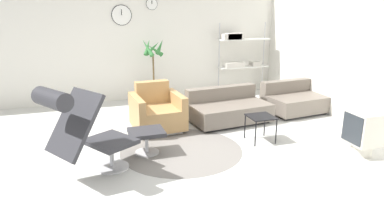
{
  "coord_description": "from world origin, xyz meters",
  "views": [
    {
      "loc": [
        -1.28,
        -4.99,
        2.08
      ],
      "look_at": [
        0.34,
        0.03,
        0.55
      ],
      "focal_mm": 32.0,
      "sensor_mm": 36.0,
      "label": 1
    }
  ],
  "objects_px": {
    "couch_low": "(228,110)",
    "shelf_unit": "(238,49)",
    "armchair_red": "(157,113)",
    "potted_plant": "(154,79)",
    "couch_second": "(294,101)",
    "crt_television": "(363,131)",
    "ottoman": "(146,136)",
    "side_table": "(261,119)",
    "lounge_chair": "(81,124)"
  },
  "relations": [
    {
      "from": "lounge_chair",
      "to": "ottoman",
      "type": "bearing_deg",
      "value": 90.0
    },
    {
      "from": "couch_low",
      "to": "potted_plant",
      "type": "bearing_deg",
      "value": -65.06
    },
    {
      "from": "armchair_red",
      "to": "crt_television",
      "type": "bearing_deg",
      "value": 139.08
    },
    {
      "from": "potted_plant",
      "to": "shelf_unit",
      "type": "bearing_deg",
      "value": 3.78
    },
    {
      "from": "lounge_chair",
      "to": "crt_television",
      "type": "relative_size",
      "value": 1.89
    },
    {
      "from": "couch_low",
      "to": "shelf_unit",
      "type": "height_order",
      "value": "shelf_unit"
    },
    {
      "from": "ottoman",
      "to": "armchair_red",
      "type": "xyz_separation_m",
      "value": [
        0.37,
        0.97,
        0.03
      ]
    },
    {
      "from": "couch_low",
      "to": "crt_television",
      "type": "relative_size",
      "value": 2.35
    },
    {
      "from": "crt_television",
      "to": "armchair_red",
      "type": "bearing_deg",
      "value": 54.74
    },
    {
      "from": "couch_second",
      "to": "side_table",
      "type": "xyz_separation_m",
      "value": [
        -1.44,
        -1.22,
        0.14
      ]
    },
    {
      "from": "lounge_chair",
      "to": "potted_plant",
      "type": "relative_size",
      "value": 0.85
    },
    {
      "from": "armchair_red",
      "to": "potted_plant",
      "type": "relative_size",
      "value": 0.62
    },
    {
      "from": "ottoman",
      "to": "couch_low",
      "type": "height_order",
      "value": "couch_low"
    },
    {
      "from": "armchair_red",
      "to": "side_table",
      "type": "bearing_deg",
      "value": 140.38
    },
    {
      "from": "lounge_chair",
      "to": "side_table",
      "type": "bearing_deg",
      "value": 67.65
    },
    {
      "from": "side_table",
      "to": "shelf_unit",
      "type": "distance_m",
      "value": 3.2
    },
    {
      "from": "couch_low",
      "to": "crt_television",
      "type": "distance_m",
      "value": 2.37
    },
    {
      "from": "crt_television",
      "to": "shelf_unit",
      "type": "relative_size",
      "value": 0.38
    },
    {
      "from": "shelf_unit",
      "to": "armchair_red",
      "type": "bearing_deg",
      "value": -141.96
    },
    {
      "from": "armchair_red",
      "to": "couch_second",
      "type": "height_order",
      "value": "armchair_red"
    },
    {
      "from": "ottoman",
      "to": "potted_plant",
      "type": "distance_m",
      "value": 2.83
    },
    {
      "from": "lounge_chair",
      "to": "shelf_unit",
      "type": "xyz_separation_m",
      "value": [
        3.69,
        3.43,
        0.38
      ]
    },
    {
      "from": "couch_low",
      "to": "shelf_unit",
      "type": "bearing_deg",
      "value": -125.61
    },
    {
      "from": "potted_plant",
      "to": "ottoman",
      "type": "bearing_deg",
      "value": -104.14
    },
    {
      "from": "lounge_chair",
      "to": "couch_second",
      "type": "xyz_separation_m",
      "value": [
        4.16,
        1.69,
        -0.5
      ]
    },
    {
      "from": "armchair_red",
      "to": "potted_plant",
      "type": "bearing_deg",
      "value": -104.02
    },
    {
      "from": "couch_second",
      "to": "ottoman",
      "type": "bearing_deg",
      "value": 12.98
    },
    {
      "from": "potted_plant",
      "to": "shelf_unit",
      "type": "height_order",
      "value": "shelf_unit"
    },
    {
      "from": "couch_low",
      "to": "armchair_red",
      "type": "bearing_deg",
      "value": -5.24
    },
    {
      "from": "crt_television",
      "to": "shelf_unit",
      "type": "height_order",
      "value": "shelf_unit"
    },
    {
      "from": "couch_low",
      "to": "crt_television",
      "type": "height_order",
      "value": "crt_television"
    },
    {
      "from": "lounge_chair",
      "to": "couch_second",
      "type": "bearing_deg",
      "value": 79.92
    },
    {
      "from": "couch_low",
      "to": "couch_second",
      "type": "bearing_deg",
      "value": 179.14
    },
    {
      "from": "lounge_chair",
      "to": "crt_television",
      "type": "xyz_separation_m",
      "value": [
        3.87,
        -0.45,
        -0.37
      ]
    },
    {
      "from": "armchair_red",
      "to": "side_table",
      "type": "height_order",
      "value": "armchair_red"
    },
    {
      "from": "couch_second",
      "to": "crt_television",
      "type": "distance_m",
      "value": 2.17
    },
    {
      "from": "crt_television",
      "to": "couch_low",
      "type": "bearing_deg",
      "value": 33.77
    },
    {
      "from": "lounge_chair",
      "to": "armchair_red",
      "type": "distance_m",
      "value": 2.03
    },
    {
      "from": "armchair_red",
      "to": "potted_plant",
      "type": "xyz_separation_m",
      "value": [
        0.32,
        1.76,
        0.24
      ]
    },
    {
      "from": "couch_low",
      "to": "shelf_unit",
      "type": "relative_size",
      "value": 0.89
    },
    {
      "from": "armchair_red",
      "to": "lounge_chair",
      "type": "bearing_deg",
      "value": 46.86
    },
    {
      "from": "armchair_red",
      "to": "couch_low",
      "type": "height_order",
      "value": "armchair_red"
    },
    {
      "from": "lounge_chair",
      "to": "couch_low",
      "type": "distance_m",
      "value": 3.09
    },
    {
      "from": "couch_low",
      "to": "potted_plant",
      "type": "xyz_separation_m",
      "value": [
        -1.05,
        1.74,
        0.31
      ]
    },
    {
      "from": "ottoman",
      "to": "shelf_unit",
      "type": "xyz_separation_m",
      "value": [
        2.8,
        2.88,
        0.84
      ]
    },
    {
      "from": "couch_low",
      "to": "couch_second",
      "type": "height_order",
      "value": "same"
    },
    {
      "from": "couch_second",
      "to": "crt_television",
      "type": "height_order",
      "value": "crt_television"
    },
    {
      "from": "side_table",
      "to": "crt_television",
      "type": "height_order",
      "value": "crt_television"
    },
    {
      "from": "couch_second",
      "to": "crt_television",
      "type": "relative_size",
      "value": 1.91
    },
    {
      "from": "couch_second",
      "to": "side_table",
      "type": "relative_size",
      "value": 2.98
    }
  ]
}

